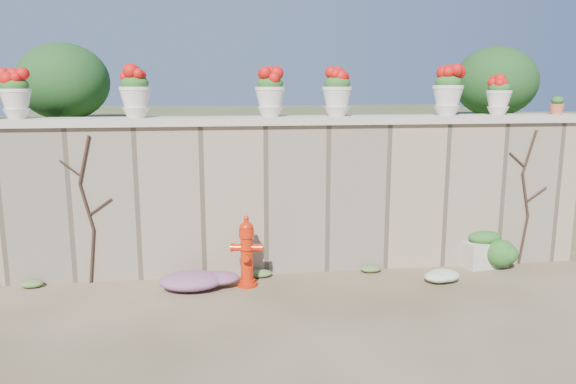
{
  "coord_description": "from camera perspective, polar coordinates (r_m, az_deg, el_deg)",
  "views": [
    {
      "loc": [
        -1.08,
        -5.58,
        2.55
      ],
      "look_at": [
        -0.15,
        1.4,
        1.16
      ],
      "focal_mm": 35.0,
      "sensor_mm": 36.0,
      "label": 1
    }
  ],
  "objects": [
    {
      "name": "ground",
      "position": [
        6.23,
        3.17,
        -13.05
      ],
      "size": [
        80.0,
        80.0,
        0.0
      ],
      "primitive_type": "plane",
      "color": "#483B24",
      "rests_on": "ground"
    },
    {
      "name": "stone_wall",
      "position": [
        7.61,
        0.73,
        -0.61
      ],
      "size": [
        8.0,
        0.4,
        2.0
      ],
      "primitive_type": "cube",
      "color": "gray",
      "rests_on": "ground"
    },
    {
      "name": "wall_cap",
      "position": [
        7.47,
        0.75,
        7.3
      ],
      "size": [
        8.1,
        0.52,
        0.1
      ],
      "primitive_type": "cube",
      "color": "#B8AF9B",
      "rests_on": "stone_wall"
    },
    {
      "name": "raised_fill",
      "position": [
        10.74,
        -1.75,
        2.84
      ],
      "size": [
        9.0,
        6.0,
        2.0
      ],
      "primitive_type": "cube",
      "color": "#384C23",
      "rests_on": "ground"
    },
    {
      "name": "back_shrub_left",
      "position": [
        8.83,
        -21.85,
        10.36
      ],
      "size": [
        1.3,
        1.3,
        1.1
      ],
      "primitive_type": "ellipsoid",
      "color": "#143814",
      "rests_on": "raised_fill"
    },
    {
      "name": "back_shrub_right",
      "position": [
        9.68,
        20.34,
        10.46
      ],
      "size": [
        1.3,
        1.3,
        1.1
      ],
      "primitive_type": "ellipsoid",
      "color": "#143814",
      "rests_on": "raised_fill"
    },
    {
      "name": "vine_left",
      "position": [
        7.49,
        -19.68,
        -1.53
      ],
      "size": [
        0.6,
        0.04,
        1.91
      ],
      "color": "black",
      "rests_on": "ground"
    },
    {
      "name": "vine_right",
      "position": [
        8.5,
        23.03,
        -0.33
      ],
      "size": [
        0.6,
        0.04,
        1.91
      ],
      "color": "black",
      "rests_on": "ground"
    },
    {
      "name": "fire_hydrant",
      "position": [
        7.1,
        -4.22,
        -6.02
      ],
      "size": [
        0.4,
        0.28,
        0.91
      ],
      "rotation": [
        0.0,
        0.0,
        -0.16
      ],
      "color": "red",
      "rests_on": "ground"
    },
    {
      "name": "planter_box",
      "position": [
        8.37,
        19.3,
        -5.57
      ],
      "size": [
        0.66,
        0.46,
        0.5
      ],
      "rotation": [
        0.0,
        0.0,
        0.19
      ],
      "color": "#B8AF9B",
      "rests_on": "ground"
    },
    {
      "name": "green_shrub",
      "position": [
        8.31,
        21.47,
        -5.66
      ],
      "size": [
        0.55,
        0.49,
        0.52
      ],
      "primitive_type": "ellipsoid",
      "color": "#1E5119",
      "rests_on": "ground"
    },
    {
      "name": "magenta_clump",
      "position": [
        7.12,
        -8.71,
        -8.83
      ],
      "size": [
        1.01,
        0.68,
        0.27
      ],
      "primitive_type": "ellipsoid",
      "color": "#AE22A0",
      "rests_on": "ground"
    },
    {
      "name": "white_flowers",
      "position": [
        7.59,
        15.2,
        -8.12
      ],
      "size": [
        0.53,
        0.42,
        0.19
      ],
      "primitive_type": "ellipsoid",
      "color": "white",
      "rests_on": "ground"
    },
    {
      "name": "urn_pot_0",
      "position": [
        7.76,
        -25.96,
        8.87
      ],
      "size": [
        0.38,
        0.38,
        0.59
      ],
      "color": "silver",
      "rests_on": "wall_cap"
    },
    {
      "name": "urn_pot_1",
      "position": [
        7.44,
        -15.25,
        9.68
      ],
      "size": [
        0.4,
        0.4,
        0.63
      ],
      "color": "silver",
      "rests_on": "wall_cap"
    },
    {
      "name": "urn_pot_2",
      "position": [
        7.42,
        -1.83,
        10.03
      ],
      "size": [
        0.4,
        0.4,
        0.62
      ],
      "color": "silver",
      "rests_on": "wall_cap"
    },
    {
      "name": "urn_pot_3",
      "position": [
        7.56,
        5.01,
        10.02
      ],
      "size": [
        0.4,
        0.4,
        0.62
      ],
      "color": "silver",
      "rests_on": "wall_cap"
    },
    {
      "name": "urn_pot_4",
      "position": [
        8.03,
        15.92,
        9.81
      ],
      "size": [
        0.42,
        0.42,
        0.65
      ],
      "color": "silver",
      "rests_on": "wall_cap"
    },
    {
      "name": "urn_pot_5",
      "position": [
        8.35,
        20.63,
        9.18
      ],
      "size": [
        0.34,
        0.34,
        0.54
      ],
      "color": "silver",
      "rests_on": "wall_cap"
    },
    {
      "name": "terracotta_pot",
      "position": [
        8.8,
        25.65,
        7.86
      ],
      "size": [
        0.2,
        0.2,
        0.24
      ],
      "color": "#C3573B",
      "rests_on": "wall_cap"
    }
  ]
}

